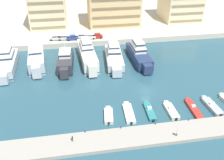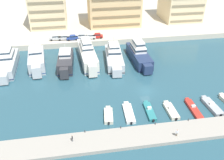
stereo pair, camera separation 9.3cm
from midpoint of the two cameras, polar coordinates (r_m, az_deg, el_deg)
The scene contains 30 objects.
ground_plane at distance 66.67m, azimuth 7.75°, elevation -2.51°, with size 400.00×400.00×0.00m, color #285160.
quay_promenade at distance 125.82m, azimuth -0.91°, elevation 14.73°, with size 180.00×70.00×1.99m, color beige.
pier_dock at distance 54.24m, azimuth 12.73°, elevation -11.76°, with size 120.00×5.72×0.83m, color #9E998E.
yacht_silver_far_left at distance 81.95m, azimuth -22.84°, elevation 3.72°, with size 5.55×19.41×7.91m.
yacht_silver_left at distance 80.36m, azimuth -16.91°, elevation 4.45°, with size 5.91×16.63×7.34m.
yacht_charcoal_mid_left at distance 77.76m, azimuth -10.62°, elevation 4.21°, with size 5.18×15.52×6.83m.
yacht_ivory_center_left at distance 80.24m, azimuth -5.71°, elevation 5.89°, with size 5.66×21.76×8.59m.
yacht_silver_center at distance 79.30m, azimuth 0.44°, elevation 5.36°, with size 6.25×19.24×7.75m.
yacht_navy_center_right at distance 80.89m, azimuth 6.15°, elevation 5.86°, with size 5.19×19.10×8.20m.
motorboat_cream_far_left at distance 57.24m, azimuth -0.84°, elevation -8.07°, with size 2.51×6.15×1.28m.
motorboat_white_left at distance 58.24m, azimuth 3.79°, elevation -7.47°, with size 2.41×8.02×1.10m.
motorboat_teal_mid_left at distance 59.28m, azimuth 8.52°, elevation -6.99°, with size 1.93×7.57×1.30m.
motorboat_cream_center_left at distance 60.30m, azimuth 13.28°, elevation -6.77°, with size 2.08×7.02×1.37m.
motorboat_red_center at distance 62.28m, azimuth 18.13°, elevation -6.30°, with size 1.88×8.60×1.17m.
motorboat_grey_center_right at distance 64.54m, azimuth 21.81°, elevation -5.54°, with size 2.53×7.99×1.32m.
car_silver_far_left at distance 94.29m, azimuth -12.91°, elevation 9.45°, with size 4.14×2.00×1.80m.
car_silver_left at distance 93.81m, azimuth -11.04°, elevation 9.55°, with size 4.19×2.10×1.80m.
car_blue_mid_left at distance 93.22m, azimuth -9.09°, elevation 9.60°, with size 4.17×2.06×1.80m.
car_silver_center_left at distance 94.07m, azimuth -7.09°, elevation 9.96°, with size 4.11×1.94×1.80m.
car_white_center at distance 93.41m, azimuth -5.08°, elevation 9.92°, with size 4.17×2.07×1.80m.
car_red_center_right at distance 93.91m, azimuth -3.44°, elevation 10.10°, with size 4.16×2.04×1.80m.
apartment_block_far_left at distance 108.65m, azimuth -14.65°, elevation 17.01°, with size 14.52×16.27×21.49m.
apartment_block_left at distance 107.85m, azimuth 0.27°, elevation 17.25°, with size 21.18×15.69×19.26m.
apartment_block_mid_left at distance 118.03m, azimuth 15.41°, elevation 17.15°, with size 15.70×16.62×18.14m.
pedestrian_near_edge at distance 52.70m, azimuth 14.61°, elevation -11.47°, with size 0.66×0.27×1.71m.
pedestrian_mid_deck at distance 50.64m, azimuth -9.10°, elevation -12.92°, with size 0.23×0.61×1.58m.
bollard_west at distance 52.59m, azimuth -6.23°, elevation -11.55°, with size 0.20×0.20×0.61m.
bollard_west_mid at distance 53.23m, azimuth 2.01°, elevation -10.71°, with size 0.20×0.20×0.61m.
bollard_east_mid at distance 54.91m, azimuth 9.85°, elevation -9.70°, with size 0.20×0.20×0.61m.
bollard_east at distance 57.53m, azimuth 17.05°, elevation -8.61°, with size 0.20×0.20×0.61m.
Camera 1 is at (-17.90, -52.70, 36.72)m, focal length 40.00 mm.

